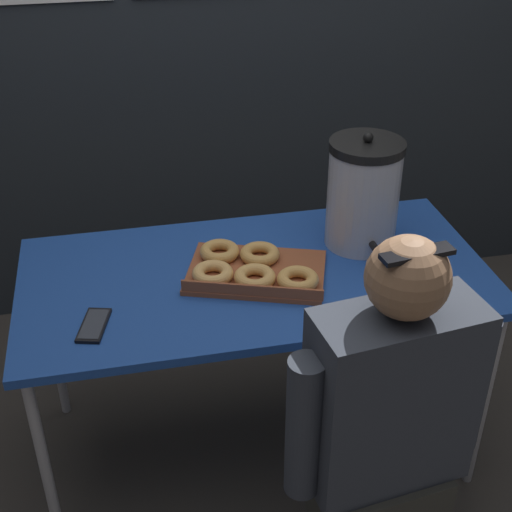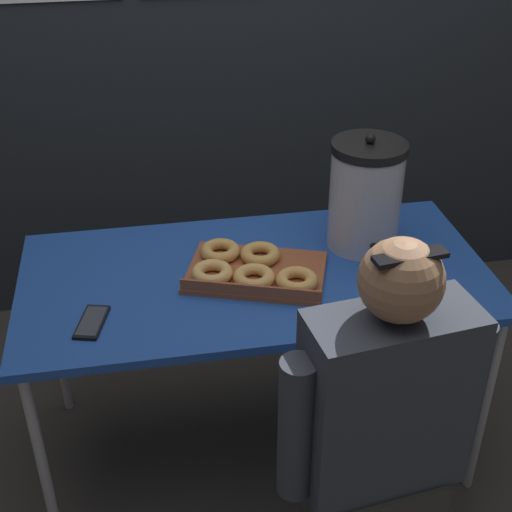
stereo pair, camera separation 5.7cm
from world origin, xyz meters
The scene contains 7 objects.
ground_plane centered at (0.00, 0.00, 0.00)m, with size 12.00×12.00×0.00m, color #3D3833.
back_wall centered at (0.00, 1.05, 1.31)m, with size 6.00×0.11×2.62m.
folding_table centered at (0.00, 0.00, 0.69)m, with size 1.44×0.72×0.74m.
donut_box centered at (-0.01, -0.02, 0.76)m, with size 0.48×0.40×0.05m.
coffee_urn centered at (0.37, 0.11, 0.91)m, with size 0.24×0.27×0.38m.
cell_phone centered at (-0.49, -0.18, 0.74)m, with size 0.10×0.16×0.01m.
person_seated centered at (0.22, -0.58, 0.55)m, with size 0.56×0.27×1.16m.
Camera 1 is at (-0.38, -1.80, 1.94)m, focal length 50.00 mm.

